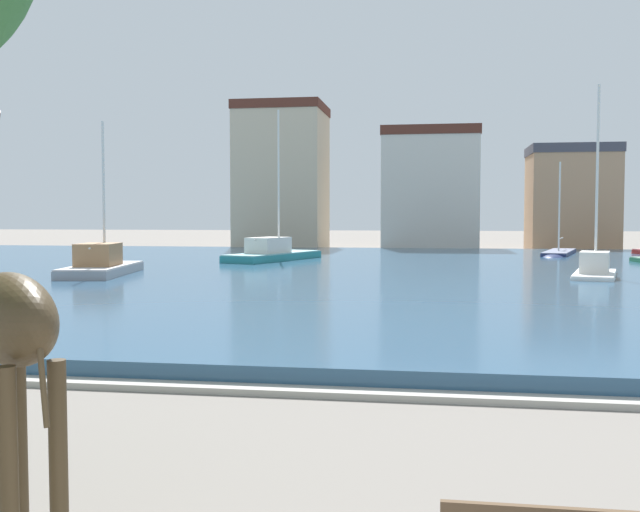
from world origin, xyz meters
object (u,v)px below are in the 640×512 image
object	(u,v)px
sailboat_navy	(558,256)
sailboat_white	(595,274)
giraffe_statue	(6,327)
sailboat_teal	(279,257)
sailboat_grey	(105,270)

from	to	relation	value
sailboat_navy	sailboat_white	bearing A→B (deg)	-94.27
giraffe_statue	sailboat_navy	xyz separation A→B (m)	(12.03, 46.77, -1.85)
giraffe_statue	sailboat_teal	distance (m)	38.67
sailboat_navy	sailboat_grey	bearing A→B (deg)	-139.06
sailboat_white	sailboat_navy	size ratio (longest dim) A/B	0.98
sailboat_grey	sailboat_teal	bearing A→B (deg)	64.44
sailboat_grey	sailboat_navy	distance (m)	31.32
giraffe_statue	sailboat_navy	size ratio (longest dim) A/B	0.47
giraffe_statue	sailboat_white	xyz separation A→B (m)	(10.67, 28.49, -1.67)
sailboat_white	sailboat_navy	distance (m)	18.33
giraffe_statue	sailboat_grey	distance (m)	28.75
sailboat_teal	sailboat_grey	bearing A→B (deg)	-115.56
sailboat_white	sailboat_grey	world-z (taller)	sailboat_white
giraffe_statue	sailboat_teal	xyz separation A→B (m)	(-5.92, 38.18, -1.59)
sailboat_teal	sailboat_grey	xyz separation A→B (m)	(-5.71, -11.93, 0.00)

